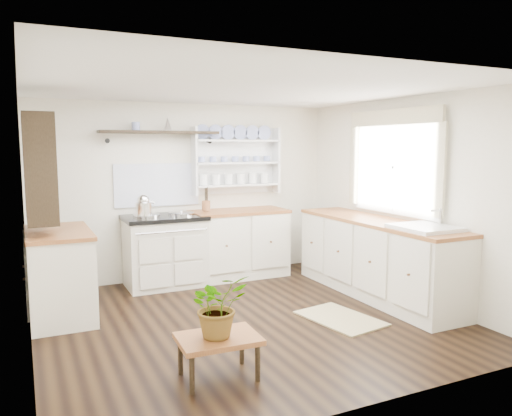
{
  "coord_description": "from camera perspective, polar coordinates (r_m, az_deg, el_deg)",
  "views": [
    {
      "loc": [
        -2.01,
        -4.46,
        1.75
      ],
      "look_at": [
        0.21,
        0.25,
        1.1
      ],
      "focal_mm": 35.0,
      "sensor_mm": 36.0,
      "label": 1
    }
  ],
  "objects": [
    {
      "name": "kettle",
      "position": [
        6.09,
        -12.74,
        0.32
      ],
      "size": [
        0.19,
        0.19,
        0.24
      ],
      "primitive_type": null,
      "color": "silver",
      "rests_on": "aga_cooker"
    },
    {
      "name": "wall_right",
      "position": [
        6.03,
        16.61,
        1.1
      ],
      "size": [
        0.02,
        3.8,
        2.3
      ],
      "primitive_type": "cube",
      "color": "silver",
      "rests_on": "ground"
    },
    {
      "name": "wall_back",
      "position": [
        6.69,
        -7.71,
        1.91
      ],
      "size": [
        4.0,
        0.02,
        2.3
      ],
      "primitive_type": "cube",
      "color": "silver",
      "rests_on": "ground"
    },
    {
      "name": "belfast_sink",
      "position": [
        5.4,
        18.7,
        -3.39
      ],
      "size": [
        0.55,
        0.6,
        0.45
      ],
      "color": "white",
      "rests_on": "right_cabinets"
    },
    {
      "name": "potted_plant",
      "position": [
        3.8,
        -4.37,
        -11.04
      ],
      "size": [
        0.47,
        0.42,
        0.48
      ],
      "primitive_type": "imported",
      "rotation": [
        0.0,
        0.0,
        0.12
      ],
      "color": "#3F7233",
      "rests_on": "center_table"
    },
    {
      "name": "floor_rug",
      "position": [
        5.26,
        9.63,
        -12.33
      ],
      "size": [
        0.69,
        0.93,
        0.02
      ],
      "primitive_type": "cube",
      "rotation": [
        0.0,
        0.0,
        0.17
      ],
      "color": "#9B8A5A",
      "rests_on": "floor"
    },
    {
      "name": "center_table",
      "position": [
        3.9,
        -4.33,
        -15.02
      ],
      "size": [
        0.62,
        0.46,
        0.33
      ],
      "rotation": [
        0.0,
        0.0,
        -0.05
      ],
      "color": "brown",
      "rests_on": "floor"
    },
    {
      "name": "aga_cooker",
      "position": [
        6.37,
        -10.36,
        -4.76
      ],
      "size": [
        0.99,
        0.69,
        0.92
      ],
      "color": "beige",
      "rests_on": "floor"
    },
    {
      "name": "left_shelving",
      "position": [
        5.36,
        -23.53,
        4.39
      ],
      "size": [
        0.28,
        0.8,
        1.05
      ],
      "primitive_type": "cube",
      "color": "black",
      "rests_on": "wall_left"
    },
    {
      "name": "wall_left",
      "position": [
        4.5,
        -24.93,
        -1.22
      ],
      "size": [
        0.02,
        3.8,
        2.3
      ],
      "primitive_type": "cube",
      "color": "silver",
      "rests_on": "ground"
    },
    {
      "name": "floor",
      "position": [
        5.19,
        -0.98,
        -12.58
      ],
      "size": [
        4.0,
        3.8,
        0.01
      ],
      "primitive_type": "cube",
      "color": "black",
      "rests_on": "ground"
    },
    {
      "name": "high_shelf",
      "position": [
        6.44,
        -10.92,
        8.4
      ],
      "size": [
        1.5,
        0.29,
        0.16
      ],
      "color": "black",
      "rests_on": "wall_back"
    },
    {
      "name": "left_cabinets",
      "position": [
        5.52,
        -21.5,
        -6.9
      ],
      "size": [
        0.62,
        1.13,
        0.9
      ],
      "color": "beige",
      "rests_on": "floor"
    },
    {
      "name": "ceiling",
      "position": [
        4.92,
        -1.04,
        13.53
      ],
      "size": [
        4.0,
        3.8,
        0.01
      ],
      "primitive_type": "cube",
      "color": "white",
      "rests_on": "wall_back"
    },
    {
      "name": "utensil_crock",
      "position": [
        6.56,
        -5.72,
        0.27
      ],
      "size": [
        0.11,
        0.11,
        0.13
      ],
      "primitive_type": "cylinder",
      "color": "brown",
      "rests_on": "back_cabinets"
    },
    {
      "name": "window",
      "position": [
        6.08,
        15.44,
        5.11
      ],
      "size": [
        0.08,
        1.55,
        1.22
      ],
      "color": "white",
      "rests_on": "wall_right"
    },
    {
      "name": "plate_rack",
      "position": [
        6.86,
        -2.47,
        5.48
      ],
      "size": [
        1.2,
        0.22,
        0.9
      ],
      "color": "white",
      "rests_on": "wall_back"
    },
    {
      "name": "right_cabinets",
      "position": [
        6.02,
        13.59,
        -5.47
      ],
      "size": [
        0.62,
        2.43,
        0.9
      ],
      "color": "beige",
      "rests_on": "floor"
    },
    {
      "name": "back_cabinets",
      "position": [
        6.72,
        -1.94,
        -3.95
      ],
      "size": [
        1.27,
        0.63,
        0.9
      ],
      "color": "beige",
      "rests_on": "floor"
    }
  ]
}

